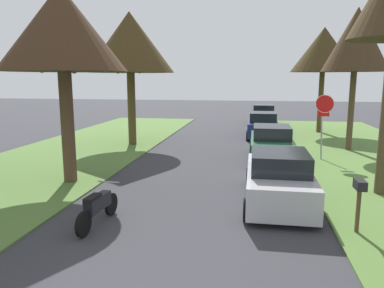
% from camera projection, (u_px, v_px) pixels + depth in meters
% --- Properties ---
extents(stop_sign_far, '(0.81, 0.74, 2.91)m').
position_uv_depth(stop_sign_far, '(324.00, 113.00, 16.29)').
color(stop_sign_far, '#9EA0A5').
rests_on(stop_sign_far, grass_verge_right).
extents(street_tree_right_mid_b, '(3.18, 3.18, 7.02)m').
position_uv_depth(street_tree_right_mid_b, '(356.00, 40.00, 17.92)').
color(street_tree_right_mid_b, brown).
rests_on(street_tree_right_mid_b, grass_verge_right).
extents(street_tree_right_far, '(4.22, 4.22, 6.93)m').
position_uv_depth(street_tree_right_far, '(324.00, 50.00, 24.20)').
color(street_tree_right_far, '#4D4022').
rests_on(street_tree_right_far, grass_verge_right).
extents(street_tree_left_mid_a, '(4.25, 4.25, 6.62)m').
position_uv_depth(street_tree_left_mid_a, '(62.00, 30.00, 12.18)').
color(street_tree_left_mid_a, '#503A28').
rests_on(street_tree_left_mid_a, grass_verge_left).
extents(street_tree_left_mid_b, '(4.70, 4.70, 7.09)m').
position_uv_depth(street_tree_left_mid_b, '(130.00, 43.00, 19.55)').
color(street_tree_left_mid_b, brown).
rests_on(street_tree_left_mid_b, grass_verge_left).
extents(parked_sedan_silver, '(1.96, 4.41, 1.57)m').
position_uv_depth(parked_sedan_silver, '(279.00, 179.00, 10.84)').
color(parked_sedan_silver, '#BCBCC1').
rests_on(parked_sedan_silver, ground).
extents(parked_sedan_green, '(1.96, 4.41, 1.57)m').
position_uv_depth(parked_sedan_green, '(271.00, 144.00, 16.65)').
color(parked_sedan_green, '#28663D').
rests_on(parked_sedan_green, ground).
extents(parked_sedan_navy, '(1.96, 4.41, 1.57)m').
position_uv_depth(parked_sedan_navy, '(263.00, 126.00, 23.21)').
color(parked_sedan_navy, navy).
rests_on(parked_sedan_navy, ground).
extents(parked_sedan_black, '(1.96, 4.41, 1.57)m').
position_uv_depth(parked_sedan_black, '(263.00, 115.00, 29.99)').
color(parked_sedan_black, black).
rests_on(parked_sedan_black, ground).
extents(parked_motorcycle, '(0.60, 2.05, 0.97)m').
position_uv_depth(parked_motorcycle, '(98.00, 207.00, 9.19)').
color(parked_motorcycle, black).
rests_on(parked_motorcycle, ground).
extents(curbside_mailbox, '(0.22, 0.44, 1.27)m').
position_uv_depth(curbside_mailbox, '(360.00, 191.00, 8.57)').
color(curbside_mailbox, brown).
rests_on(curbside_mailbox, grass_verge_right).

